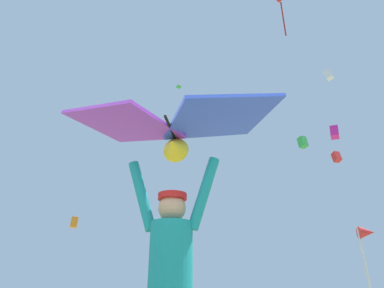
{
  "coord_description": "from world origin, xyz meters",
  "views": [
    {
      "loc": [
        0.52,
        -2.32,
        0.87
      ],
      "look_at": [
        0.01,
        1.56,
        2.65
      ],
      "focal_mm": 30.39,
      "sensor_mm": 36.0,
      "label": 1
    }
  ],
  "objects_px": {
    "distant_kite_green_mid_right": "(179,87)",
    "distant_kite_red_overhead_distant": "(336,157)",
    "held_stunt_kite": "(172,127)",
    "distant_kite_magenta_far_center": "(334,132)",
    "distant_kite_orange_mid_left": "(74,222)",
    "distant_kite_white_high_left": "(328,75)",
    "kite_flyer_person": "(170,281)",
    "marker_flag": "(367,240)",
    "distant_kite_green_low_right": "(303,142)"
  },
  "relations": [
    {
      "from": "distant_kite_red_overhead_distant",
      "to": "marker_flag",
      "type": "distance_m",
      "value": 20.24
    },
    {
      "from": "distant_kite_green_mid_right",
      "to": "marker_flag",
      "type": "height_order",
      "value": "distant_kite_green_mid_right"
    },
    {
      "from": "kite_flyer_person",
      "to": "distant_kite_magenta_far_center",
      "type": "relative_size",
      "value": 1.35
    },
    {
      "from": "distant_kite_green_mid_right",
      "to": "distant_kite_red_overhead_distant",
      "type": "relative_size",
      "value": 0.72
    },
    {
      "from": "distant_kite_orange_mid_left",
      "to": "distant_kite_red_overhead_distant",
      "type": "bearing_deg",
      "value": 11.42
    },
    {
      "from": "held_stunt_kite",
      "to": "distant_kite_green_low_right",
      "type": "relative_size",
      "value": 1.59
    },
    {
      "from": "distant_kite_green_mid_right",
      "to": "distant_kite_orange_mid_left",
      "type": "xyz_separation_m",
      "value": [
        -5.36,
        -8.06,
        -15.71
      ]
    },
    {
      "from": "distant_kite_green_low_right",
      "to": "marker_flag",
      "type": "xyz_separation_m",
      "value": [
        -5.14,
        -25.69,
        -13.46
      ]
    },
    {
      "from": "distant_kite_green_low_right",
      "to": "distant_kite_orange_mid_left",
      "type": "height_order",
      "value": "distant_kite_green_low_right"
    },
    {
      "from": "distant_kite_magenta_far_center",
      "to": "distant_kite_white_high_left",
      "type": "bearing_deg",
      "value": -63.08
    },
    {
      "from": "distant_kite_red_overhead_distant",
      "to": "distant_kite_white_high_left",
      "type": "relative_size",
      "value": 0.72
    },
    {
      "from": "distant_kite_magenta_far_center",
      "to": "distant_kite_white_high_left",
      "type": "relative_size",
      "value": 1.2
    },
    {
      "from": "distant_kite_green_low_right",
      "to": "distant_kite_red_overhead_distant",
      "type": "xyz_separation_m",
      "value": [
        0.4,
        -8.16,
        -4.99
      ]
    },
    {
      "from": "distant_kite_red_overhead_distant",
      "to": "marker_flag",
      "type": "xyz_separation_m",
      "value": [
        -5.54,
        -17.53,
        -8.47
      ]
    },
    {
      "from": "kite_flyer_person",
      "to": "marker_flag",
      "type": "distance_m",
      "value": 4.99
    },
    {
      "from": "marker_flag",
      "to": "distant_kite_orange_mid_left",
      "type": "bearing_deg",
      "value": 133.05
    },
    {
      "from": "distant_kite_white_high_left",
      "to": "distant_kite_red_overhead_distant",
      "type": "bearing_deg",
      "value": -115.02
    },
    {
      "from": "held_stunt_kite",
      "to": "distant_kite_red_overhead_distant",
      "type": "xyz_separation_m",
      "value": [
        8.46,
        21.58,
        8.0
      ]
    },
    {
      "from": "held_stunt_kite",
      "to": "distant_kite_white_high_left",
      "type": "relative_size",
      "value": 1.67
    },
    {
      "from": "held_stunt_kite",
      "to": "distant_kite_green_mid_right",
      "type": "bearing_deg",
      "value": 100.09
    },
    {
      "from": "distant_kite_green_low_right",
      "to": "distant_kite_white_high_left",
      "type": "distance_m",
      "value": 7.79
    },
    {
      "from": "distant_kite_magenta_far_center",
      "to": "distant_kite_orange_mid_left",
      "type": "height_order",
      "value": "distant_kite_magenta_far_center"
    },
    {
      "from": "distant_kite_magenta_far_center",
      "to": "distant_kite_green_low_right",
      "type": "distance_m",
      "value": 3.25
    },
    {
      "from": "distant_kite_magenta_far_center",
      "to": "distant_kite_green_low_right",
      "type": "relative_size",
      "value": 1.15
    },
    {
      "from": "distant_kite_green_mid_right",
      "to": "kite_flyer_person",
      "type": "bearing_deg",
      "value": -79.87
    },
    {
      "from": "distant_kite_white_high_left",
      "to": "kite_flyer_person",
      "type": "bearing_deg",
      "value": -112.28
    },
    {
      "from": "held_stunt_kite",
      "to": "distant_kite_white_high_left",
      "type": "height_order",
      "value": "distant_kite_white_high_left"
    },
    {
      "from": "kite_flyer_person",
      "to": "distant_kite_white_high_left",
      "type": "xyz_separation_m",
      "value": [
        11.3,
        27.57,
        21.03
      ]
    },
    {
      "from": "distant_kite_green_low_right",
      "to": "distant_kite_white_high_left",
      "type": "relative_size",
      "value": 1.05
    },
    {
      "from": "distant_kite_red_overhead_distant",
      "to": "marker_flag",
      "type": "bearing_deg",
      "value": -107.55
    },
    {
      "from": "distant_kite_magenta_far_center",
      "to": "distant_kite_red_overhead_distant",
      "type": "bearing_deg",
      "value": -110.4
    },
    {
      "from": "distant_kite_orange_mid_left",
      "to": "distant_kite_white_high_left",
      "type": "relative_size",
      "value": 0.6
    },
    {
      "from": "kite_flyer_person",
      "to": "held_stunt_kite",
      "type": "height_order",
      "value": "held_stunt_kite"
    },
    {
      "from": "kite_flyer_person",
      "to": "held_stunt_kite",
      "type": "xyz_separation_m",
      "value": [
        -0.0,
        -0.08,
        1.27
      ]
    },
    {
      "from": "kite_flyer_person",
      "to": "distant_kite_green_mid_right",
      "type": "distance_m",
      "value": 32.87
    },
    {
      "from": "distant_kite_orange_mid_left",
      "to": "kite_flyer_person",
      "type": "bearing_deg",
      "value": -60.7
    },
    {
      "from": "distant_kite_magenta_far_center",
      "to": "marker_flag",
      "type": "relative_size",
      "value": 0.71
    },
    {
      "from": "held_stunt_kite",
      "to": "marker_flag",
      "type": "distance_m",
      "value": 5.02
    },
    {
      "from": "distant_kite_white_high_left",
      "to": "marker_flag",
      "type": "distance_m",
      "value": 32.2
    },
    {
      "from": "marker_flag",
      "to": "distant_kite_magenta_far_center",
      "type": "bearing_deg",
      "value": 71.65
    },
    {
      "from": "kite_flyer_person",
      "to": "marker_flag",
      "type": "bearing_deg",
      "value": 53.67
    },
    {
      "from": "distant_kite_red_overhead_distant",
      "to": "distant_kite_white_high_left",
      "type": "height_order",
      "value": "distant_kite_white_high_left"
    },
    {
      "from": "distant_kite_green_low_right",
      "to": "distant_kite_green_mid_right",
      "type": "relative_size",
      "value": 2.04
    },
    {
      "from": "distant_kite_white_high_left",
      "to": "held_stunt_kite",
      "type": "bearing_deg",
      "value": -112.22
    },
    {
      "from": "held_stunt_kite",
      "to": "distant_kite_magenta_far_center",
      "type": "distance_m",
      "value": 33.13
    },
    {
      "from": "marker_flag",
      "to": "distant_kite_white_high_left",
      "type": "bearing_deg",
      "value": 70.46
    },
    {
      "from": "distant_kite_red_overhead_distant",
      "to": "distant_kite_white_high_left",
      "type": "distance_m",
      "value": 13.54
    },
    {
      "from": "distant_kite_orange_mid_left",
      "to": "distant_kite_white_high_left",
      "type": "xyz_separation_m",
      "value": [
        21.27,
        9.8,
        16.96
      ]
    },
    {
      "from": "distant_kite_green_low_right",
      "to": "distant_kite_white_high_left",
      "type": "bearing_deg",
      "value": -32.79
    },
    {
      "from": "held_stunt_kite",
      "to": "marker_flag",
      "type": "relative_size",
      "value": 0.99
    }
  ]
}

